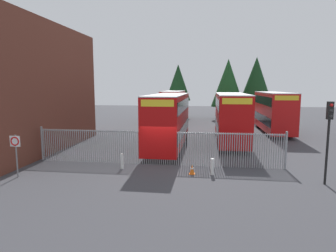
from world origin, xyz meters
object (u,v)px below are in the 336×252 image
(double_decker_bus_behind_fence_right, at_px, (273,110))
(double_decker_bus_far_back, at_px, (174,105))
(traffic_light_kerbside, at_px, (329,128))
(bollard_near_left, at_px, (122,161))
(speed_limit_sign_post, at_px, (15,146))
(double_decker_bus_behind_fence_left, at_px, (231,116))
(traffic_cone_by_gate, at_px, (192,169))
(double_decker_bus_near_gate, at_px, (169,119))
(bollard_center_front, at_px, (212,167))

(double_decker_bus_behind_fence_right, distance_m, double_decker_bus_far_back, 14.56)
(traffic_light_kerbside, bearing_deg, double_decker_bus_behind_fence_right, 86.61)
(bollard_near_left, xyz_separation_m, speed_limit_sign_post, (-5.34, -2.42, 1.30))
(double_decker_bus_behind_fence_left, height_order, double_decker_bus_behind_fence_right, same)
(bollard_near_left, height_order, traffic_cone_by_gate, bollard_near_left)
(double_decker_bus_near_gate, bearing_deg, traffic_light_kerbside, -40.90)
(bollard_center_front, distance_m, traffic_cone_by_gate, 1.18)
(double_decker_bus_far_back, distance_m, bollard_near_left, 24.82)
(bollard_center_front, relative_size, speed_limit_sign_post, 0.40)
(double_decker_bus_behind_fence_left, distance_m, speed_limit_sign_post, 17.61)
(bollard_center_front, xyz_separation_m, speed_limit_sign_post, (-10.84, -1.94, 1.30))
(double_decker_bus_behind_fence_right, xyz_separation_m, bollard_near_left, (-12.34, -16.59, -1.95))
(double_decker_bus_near_gate, relative_size, bollard_center_front, 11.38)
(traffic_light_kerbside, bearing_deg, double_decker_bus_behind_fence_left, 109.68)
(double_decker_bus_near_gate, distance_m, bollard_center_front, 8.19)
(double_decker_bus_near_gate, relative_size, traffic_cone_by_gate, 18.32)
(traffic_cone_by_gate, bearing_deg, double_decker_bus_behind_fence_right, 64.92)
(bollard_center_front, relative_size, traffic_light_kerbside, 0.22)
(traffic_cone_by_gate, height_order, traffic_light_kerbside, traffic_light_kerbside)
(double_decker_bus_far_back, bearing_deg, double_decker_bus_behind_fence_left, -64.87)
(double_decker_bus_near_gate, distance_m, bollard_near_left, 7.22)
(double_decker_bus_behind_fence_right, xyz_separation_m, speed_limit_sign_post, (-17.68, -19.02, -0.65))
(bollard_center_front, bearing_deg, double_decker_bus_behind_fence_right, 68.16)
(double_decker_bus_far_back, bearing_deg, traffic_cone_by_gate, -80.88)
(traffic_light_kerbside, bearing_deg, bollard_near_left, 173.04)
(double_decker_bus_far_back, distance_m, traffic_cone_by_gate, 25.67)
(double_decker_bus_behind_fence_left, bearing_deg, traffic_light_kerbside, -70.32)
(bollard_near_left, bearing_deg, double_decker_bus_behind_fence_right, 53.36)
(double_decker_bus_near_gate, height_order, double_decker_bus_behind_fence_right, same)
(traffic_cone_by_gate, bearing_deg, traffic_light_kerbside, -7.06)
(bollard_near_left, bearing_deg, traffic_light_kerbside, -6.96)
(double_decker_bus_near_gate, bearing_deg, bollard_center_front, -63.91)
(double_decker_bus_behind_fence_right, bearing_deg, speed_limit_sign_post, -132.92)
(double_decker_bus_behind_fence_left, bearing_deg, double_decker_bus_behind_fence_right, 52.84)
(double_decker_bus_near_gate, height_order, bollard_near_left, double_decker_bus_near_gate)
(speed_limit_sign_post, bearing_deg, double_decker_bus_near_gate, 51.07)
(bollard_center_front, height_order, traffic_cone_by_gate, bollard_center_front)
(double_decker_bus_behind_fence_right, bearing_deg, double_decker_bus_near_gate, -136.17)
(speed_limit_sign_post, bearing_deg, double_decker_bus_behind_fence_right, 47.08)
(double_decker_bus_behind_fence_left, xyz_separation_m, traffic_light_kerbside, (4.03, -11.25, 0.56))
(bollard_center_front, relative_size, traffic_cone_by_gate, 1.61)
(double_decker_bus_behind_fence_right, bearing_deg, bollard_center_front, -111.84)
(bollard_center_front, bearing_deg, double_decker_bus_behind_fence_left, 80.39)
(bollard_near_left, bearing_deg, double_decker_bus_near_gate, 73.33)
(double_decker_bus_behind_fence_left, xyz_separation_m, double_decker_bus_far_back, (-6.97, 14.87, 0.00))
(bollard_near_left, bearing_deg, double_decker_bus_far_back, 89.36)
(double_decker_bus_far_back, relative_size, bollard_center_front, 11.38)
(bollard_near_left, xyz_separation_m, traffic_cone_by_gate, (4.33, -0.52, -0.19))
(double_decker_bus_behind_fence_left, distance_m, double_decker_bus_behind_fence_right, 8.43)
(bollard_near_left, xyz_separation_m, traffic_light_kerbside, (11.27, -1.38, 2.51))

